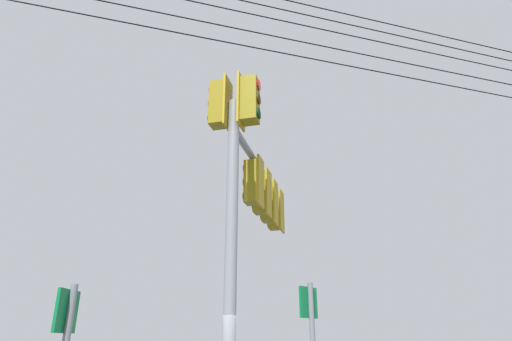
# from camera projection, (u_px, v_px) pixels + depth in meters

# --- Properties ---
(signal_mast_assembly) EXTENTS (0.97, 4.61, 6.74)m
(signal_mast_assembly) POSITION_uv_depth(u_px,v_px,m) (252.00, 192.00, 8.39)
(signal_mast_assembly) COLOR gray
(signal_mast_assembly) RESTS_ON ground
(overhead_wire_span) EXTENTS (16.08, 11.75, 1.47)m
(overhead_wire_span) POSITION_uv_depth(u_px,v_px,m) (278.00, 23.00, 8.81)
(overhead_wire_span) COLOR black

